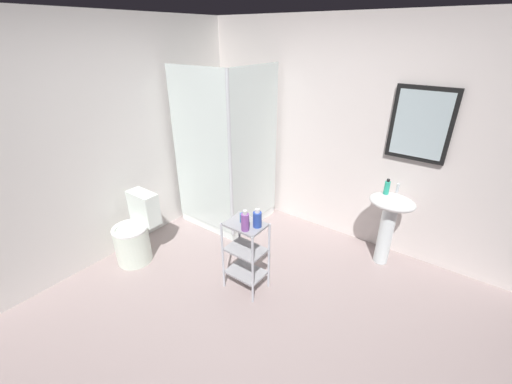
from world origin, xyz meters
The scene contains 12 objects.
ground_plane centered at (0.00, 0.00, -0.01)m, with size 4.20×4.20×0.02m, color gray.
wall_back centered at (0.01, 1.85, 1.25)m, with size 4.20×0.14×2.50m.
wall_left centered at (-1.85, 0.00, 1.25)m, with size 0.10×4.20×2.50m, color silver.
shower_stall centered at (-1.18, 1.18, 0.46)m, with size 0.92×0.92×2.00m.
pedestal_sink centered at (0.74, 1.52, 0.58)m, with size 0.46×0.37×0.81m.
sink_faucet centered at (0.74, 1.64, 0.86)m, with size 0.03×0.03×0.10m, color silver.
toilet centered at (-1.48, -0.05, 0.31)m, with size 0.37×0.49×0.76m.
storage_cart centered at (-0.22, 0.30, 0.44)m, with size 0.38×0.28×0.74m.
hand_soap_bottle centered at (0.66, 1.54, 0.88)m, with size 0.05×0.05×0.16m.
shampoo_bottle_blue centered at (-0.10, 0.33, 0.82)m, with size 0.08×0.08×0.18m.
conditioner_bottle_purple centered at (-0.15, 0.22, 0.83)m, with size 0.07×0.07×0.20m.
rinse_cup centered at (-0.25, 0.32, 0.78)m, with size 0.06×0.06×0.09m, color #3870B2.
Camera 1 is at (1.35, -1.65, 2.30)m, focal length 22.62 mm.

